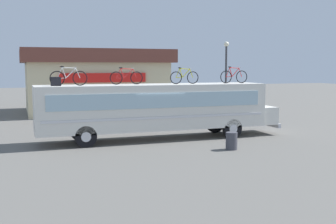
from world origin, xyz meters
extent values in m
plane|color=#605E59|center=(0.00, 0.00, 0.00)|extent=(120.00, 120.00, 0.00)
cube|color=silver|center=(0.00, 0.00, 1.74)|extent=(11.93, 2.35, 2.29)
cube|color=silver|center=(6.44, 0.00, 1.08)|extent=(0.96, 2.16, 0.96)
cube|color=#99B7C6|center=(0.00, -1.19, 2.14)|extent=(10.97, 0.04, 0.75)
cube|color=#99B7C6|center=(0.00, 1.19, 2.14)|extent=(10.97, 0.04, 0.75)
cube|color=silver|center=(0.00, -1.19, 1.28)|extent=(11.45, 0.03, 0.12)
cube|color=silver|center=(0.00, 1.19, 1.28)|extent=(11.45, 0.03, 0.12)
cube|color=silver|center=(6.98, 0.00, 0.51)|extent=(0.16, 2.23, 0.24)
cylinder|color=black|center=(4.06, -1.03, 0.52)|extent=(1.04, 0.28, 1.04)
cylinder|color=silver|center=(4.06, -1.03, 0.52)|extent=(0.47, 0.30, 0.47)
cylinder|color=black|center=(4.06, 1.03, 0.52)|extent=(1.04, 0.28, 1.04)
cylinder|color=silver|center=(4.06, 1.03, 0.52)|extent=(0.47, 0.30, 0.47)
cylinder|color=black|center=(-3.70, -1.03, 0.52)|extent=(1.04, 0.28, 1.04)
cylinder|color=silver|center=(-3.70, -1.03, 0.52)|extent=(0.47, 0.30, 0.47)
cylinder|color=black|center=(-3.70, 1.03, 0.52)|extent=(1.04, 0.28, 1.04)
cylinder|color=silver|center=(-3.70, 1.03, 0.52)|extent=(0.47, 0.30, 0.47)
cube|color=black|center=(-4.92, -0.15, 3.10)|extent=(0.46, 0.33, 0.42)
torus|color=black|center=(-4.86, -0.20, 3.24)|extent=(0.71, 0.04, 0.71)
torus|color=black|center=(-3.79, -0.20, 3.24)|extent=(0.71, 0.04, 0.71)
cylinder|color=white|center=(-4.53, -0.20, 3.51)|extent=(0.21, 0.04, 0.51)
cylinder|color=white|center=(-4.21, -0.20, 3.49)|extent=(0.50, 0.04, 0.49)
cylinder|color=white|center=(-4.30, -0.20, 3.74)|extent=(0.64, 0.04, 0.07)
cylinder|color=white|center=(-4.65, -0.20, 3.25)|extent=(0.41, 0.03, 0.05)
cylinder|color=white|center=(-4.74, -0.20, 3.50)|extent=(0.26, 0.03, 0.53)
cylinder|color=white|center=(-3.88, -0.20, 3.48)|extent=(0.22, 0.03, 0.50)
cylinder|color=silver|center=(-3.98, -0.20, 3.78)|extent=(0.03, 0.44, 0.03)
ellipsoid|color=black|center=(-4.62, -0.20, 3.80)|extent=(0.20, 0.08, 0.06)
torus|color=black|center=(-1.88, 0.37, 3.22)|extent=(0.66, 0.04, 0.66)
torus|color=black|center=(-0.81, 0.37, 3.22)|extent=(0.66, 0.04, 0.66)
cylinder|color=red|center=(-1.56, 0.37, 3.47)|extent=(0.21, 0.04, 0.47)
cylinder|color=red|center=(-1.24, 0.37, 3.45)|extent=(0.50, 0.04, 0.46)
cylinder|color=red|center=(-1.32, 0.37, 3.68)|extent=(0.65, 0.04, 0.07)
cylinder|color=red|center=(-1.68, 0.37, 3.23)|extent=(0.41, 0.03, 0.05)
cylinder|color=red|center=(-1.77, 0.37, 3.46)|extent=(0.26, 0.03, 0.49)
cylinder|color=red|center=(-0.91, 0.37, 3.44)|extent=(0.22, 0.03, 0.46)
cylinder|color=silver|center=(-1.00, 0.37, 3.72)|extent=(0.03, 0.44, 0.03)
ellipsoid|color=black|center=(-1.65, 0.37, 3.74)|extent=(0.20, 0.08, 0.06)
torus|color=black|center=(1.23, -0.02, 3.22)|extent=(0.66, 0.04, 0.66)
torus|color=black|center=(2.19, -0.02, 3.22)|extent=(0.66, 0.04, 0.66)
cylinder|color=#B2B20C|center=(1.52, -0.02, 3.47)|extent=(0.19, 0.04, 0.47)
cylinder|color=#B2B20C|center=(1.81, -0.02, 3.45)|extent=(0.45, 0.04, 0.45)
cylinder|color=#B2B20C|center=(1.73, -0.02, 3.68)|extent=(0.58, 0.04, 0.07)
cylinder|color=#B2B20C|center=(1.41, -0.02, 3.23)|extent=(0.37, 0.03, 0.05)
cylinder|color=#B2B20C|center=(1.34, -0.02, 3.46)|extent=(0.24, 0.03, 0.49)
cylinder|color=#B2B20C|center=(2.10, -0.02, 3.44)|extent=(0.20, 0.03, 0.46)
cylinder|color=silver|center=(2.02, -0.02, 3.71)|extent=(0.03, 0.44, 0.03)
ellipsoid|color=black|center=(1.44, -0.02, 3.73)|extent=(0.20, 0.08, 0.06)
torus|color=black|center=(4.16, -0.04, 3.24)|extent=(0.70, 0.04, 0.70)
torus|color=black|center=(5.13, -0.04, 3.24)|extent=(0.70, 0.04, 0.70)
cylinder|color=red|center=(4.45, -0.04, 3.50)|extent=(0.19, 0.04, 0.50)
cylinder|color=red|center=(4.74, -0.04, 3.48)|extent=(0.45, 0.04, 0.48)
cylinder|color=red|center=(4.66, -0.04, 3.73)|extent=(0.58, 0.04, 0.07)
cylinder|color=red|center=(4.34, -0.04, 3.25)|extent=(0.37, 0.03, 0.05)
cylinder|color=red|center=(4.27, -0.04, 3.49)|extent=(0.24, 0.03, 0.52)
cylinder|color=red|center=(5.04, -0.04, 3.47)|extent=(0.21, 0.03, 0.48)
cylinder|color=silver|center=(4.96, -0.04, 3.76)|extent=(0.03, 0.44, 0.03)
ellipsoid|color=black|center=(4.37, -0.04, 3.78)|extent=(0.20, 0.08, 0.06)
cube|color=beige|center=(-0.52, 15.23, 2.06)|extent=(10.96, 8.60, 4.12)
cube|color=brown|center=(-0.52, 15.23, 4.65)|extent=(11.83, 9.28, 1.06)
cube|color=red|center=(-0.52, 10.84, 2.97)|extent=(6.57, 0.16, 0.70)
cylinder|color=#3F3F47|center=(2.54, -3.78, 0.40)|extent=(0.53, 0.53, 0.80)
cylinder|color=#38383D|center=(7.36, 6.12, 2.64)|extent=(0.14, 0.14, 5.27)
sphere|color=#F2EDCC|center=(7.36, 6.12, 5.38)|extent=(0.36, 0.36, 0.36)
camera|label=1|loc=(-6.59, -20.70, 3.80)|focal=44.85mm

